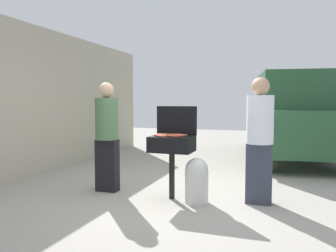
{
  "coord_description": "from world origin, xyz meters",
  "views": [
    {
      "loc": [
        1.46,
        -4.59,
        1.38
      ],
      "look_at": [
        -0.25,
        0.44,
        1.0
      ],
      "focal_mm": 36.49,
      "sensor_mm": 36.0,
      "label": 1
    }
  ],
  "objects_px": {
    "hot_dog_9": "(170,135)",
    "hot_dog_14": "(161,135)",
    "hot_dog_1": "(162,136)",
    "hot_dog_11": "(162,134)",
    "propane_tank": "(197,180)",
    "parked_minivan": "(297,117)",
    "hot_dog_4": "(183,135)",
    "hot_dog_0": "(178,136)",
    "hot_dog_12": "(167,135)",
    "hot_dog_8": "(179,136)",
    "hot_dog_13": "(173,135)",
    "bbq_grill": "(172,146)",
    "hot_dog_15": "(158,135)",
    "hot_dog_6": "(159,136)",
    "hot_dog_3": "(174,136)",
    "hot_dog_10": "(165,135)",
    "person_left": "(107,133)",
    "hot_dog_2": "(174,136)",
    "hot_dog_7": "(177,135)",
    "person_right": "(260,136)",
    "hot_dog_5": "(180,135)"
  },
  "relations": [
    {
      "from": "hot_dog_9",
      "to": "hot_dog_14",
      "type": "height_order",
      "value": "same"
    },
    {
      "from": "hot_dog_1",
      "to": "hot_dog_11",
      "type": "bearing_deg",
      "value": 108.26
    },
    {
      "from": "propane_tank",
      "to": "parked_minivan",
      "type": "relative_size",
      "value": 0.13
    },
    {
      "from": "hot_dog_1",
      "to": "hot_dog_4",
      "type": "xyz_separation_m",
      "value": [
        0.23,
        0.25,
        0.0
      ]
    },
    {
      "from": "hot_dog_0",
      "to": "hot_dog_12",
      "type": "xyz_separation_m",
      "value": [
        -0.16,
        0.02,
        0.0
      ]
    },
    {
      "from": "propane_tank",
      "to": "hot_dog_11",
      "type": "bearing_deg",
      "value": 161.07
    },
    {
      "from": "hot_dog_8",
      "to": "parked_minivan",
      "type": "height_order",
      "value": "parked_minivan"
    },
    {
      "from": "hot_dog_4",
      "to": "hot_dog_12",
      "type": "relative_size",
      "value": 1.0
    },
    {
      "from": "hot_dog_0",
      "to": "hot_dog_13",
      "type": "relative_size",
      "value": 1.0
    },
    {
      "from": "bbq_grill",
      "to": "hot_dog_13",
      "type": "distance_m",
      "value": 0.16
    },
    {
      "from": "hot_dog_12",
      "to": "bbq_grill",
      "type": "bearing_deg",
      "value": 41.63
    },
    {
      "from": "hot_dog_4",
      "to": "hot_dog_14",
      "type": "relative_size",
      "value": 1.0
    },
    {
      "from": "hot_dog_15",
      "to": "hot_dog_6",
      "type": "bearing_deg",
      "value": -58.51
    },
    {
      "from": "hot_dog_3",
      "to": "hot_dog_14",
      "type": "xyz_separation_m",
      "value": [
        -0.25,
        0.19,
        0.0
      ]
    },
    {
      "from": "hot_dog_12",
      "to": "parked_minivan",
      "type": "xyz_separation_m",
      "value": [
        1.84,
        4.12,
        0.12
      ]
    },
    {
      "from": "hot_dog_0",
      "to": "hot_dog_10",
      "type": "xyz_separation_m",
      "value": [
        -0.22,
        0.1,
        0.0
      ]
    },
    {
      "from": "hot_dog_15",
      "to": "person_left",
      "type": "relative_size",
      "value": 0.08
    },
    {
      "from": "hot_dog_10",
      "to": "hot_dog_13",
      "type": "xyz_separation_m",
      "value": [
        0.1,
        0.03,
        0.0
      ]
    },
    {
      "from": "hot_dog_4",
      "to": "hot_dog_10",
      "type": "height_order",
      "value": "same"
    },
    {
      "from": "hot_dog_2",
      "to": "propane_tank",
      "type": "bearing_deg",
      "value": 4.91
    },
    {
      "from": "hot_dog_4",
      "to": "hot_dog_6",
      "type": "relative_size",
      "value": 1.0
    },
    {
      "from": "hot_dog_14",
      "to": "hot_dog_10",
      "type": "bearing_deg",
      "value": -27.33
    },
    {
      "from": "hot_dog_6",
      "to": "hot_dog_7",
      "type": "distance_m",
      "value": 0.31
    },
    {
      "from": "hot_dog_12",
      "to": "hot_dog_10",
      "type": "bearing_deg",
      "value": 125.71
    },
    {
      "from": "person_right",
      "to": "hot_dog_8",
      "type": "bearing_deg",
      "value": 15.33
    },
    {
      "from": "hot_dog_4",
      "to": "hot_dog_9",
      "type": "relative_size",
      "value": 1.0
    },
    {
      "from": "hot_dog_0",
      "to": "hot_dog_9",
      "type": "height_order",
      "value": "same"
    },
    {
      "from": "hot_dog_2",
      "to": "hot_dog_7",
      "type": "bearing_deg",
      "value": 96.81
    },
    {
      "from": "hot_dog_4",
      "to": "hot_dog_1",
      "type": "bearing_deg",
      "value": -132.05
    },
    {
      "from": "hot_dog_9",
      "to": "hot_dog_7",
      "type": "bearing_deg",
      "value": 19.95
    },
    {
      "from": "parked_minivan",
      "to": "hot_dog_5",
      "type": "bearing_deg",
      "value": 59.3
    },
    {
      "from": "person_left",
      "to": "hot_dog_12",
      "type": "bearing_deg",
      "value": -21.99
    },
    {
      "from": "bbq_grill",
      "to": "propane_tank",
      "type": "height_order",
      "value": "bbq_grill"
    },
    {
      "from": "hot_dog_1",
      "to": "propane_tank",
      "type": "relative_size",
      "value": 0.21
    },
    {
      "from": "hot_dog_5",
      "to": "hot_dog_10",
      "type": "height_order",
      "value": "same"
    },
    {
      "from": "hot_dog_10",
      "to": "propane_tank",
      "type": "distance_m",
      "value": 0.77
    },
    {
      "from": "hot_dog_14",
      "to": "person_right",
      "type": "height_order",
      "value": "person_right"
    },
    {
      "from": "hot_dog_15",
      "to": "propane_tank",
      "type": "bearing_deg",
      "value": -1.38
    },
    {
      "from": "hot_dog_6",
      "to": "hot_dog_7",
      "type": "height_order",
      "value": "same"
    },
    {
      "from": "hot_dog_8",
      "to": "hot_dog_10",
      "type": "relative_size",
      "value": 1.0
    },
    {
      "from": "hot_dog_1",
      "to": "hot_dog_12",
      "type": "distance_m",
      "value": 0.12
    },
    {
      "from": "bbq_grill",
      "to": "hot_dog_6",
      "type": "bearing_deg",
      "value": -145.54
    },
    {
      "from": "hot_dog_1",
      "to": "hot_dog_10",
      "type": "xyz_separation_m",
      "value": [
        -0.02,
        0.19,
        0.0
      ]
    },
    {
      "from": "hot_dog_13",
      "to": "hot_dog_6",
      "type": "bearing_deg",
      "value": -131.51
    },
    {
      "from": "hot_dog_0",
      "to": "parked_minivan",
      "type": "height_order",
      "value": "parked_minivan"
    },
    {
      "from": "person_left",
      "to": "hot_dog_6",
      "type": "bearing_deg",
      "value": -26.22
    },
    {
      "from": "hot_dog_9",
      "to": "hot_dog_12",
      "type": "distance_m",
      "value": 0.15
    },
    {
      "from": "hot_dog_1",
      "to": "person_left",
      "type": "relative_size",
      "value": 0.08
    },
    {
      "from": "hot_dog_2",
      "to": "hot_dog_3",
      "type": "distance_m",
      "value": 0.03
    },
    {
      "from": "hot_dog_2",
      "to": "hot_dog_6",
      "type": "height_order",
      "value": "same"
    }
  ]
}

